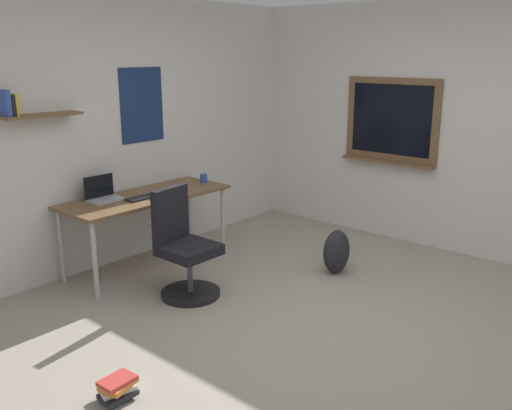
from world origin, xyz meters
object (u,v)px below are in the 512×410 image
book_stack_on_floor (118,388)px  desk (146,201)px  office_chair (184,250)px  computer_mouse (167,191)px  coffee_mug (204,178)px  backpack (336,252)px  keyboard (144,197)px  laptop (103,194)px

book_stack_on_floor → desk: bearing=46.4°
office_chair → computer_mouse: 0.88m
coffee_mug → backpack: bearing=-77.5°
keyboard → computer_mouse: (0.28, 0.00, 0.01)m
laptop → keyboard: laptop is taller
laptop → office_chair: bearing=-80.5°
backpack → book_stack_on_floor: size_ratio=1.73×
keyboard → backpack: 1.91m
office_chair → backpack: office_chair is taller
book_stack_on_floor → office_chair: bearing=32.7°
office_chair → laptop: 1.01m
coffee_mug → desk: bearing=177.6°
computer_mouse → book_stack_on_floor: (-1.73, -1.53, -0.68)m
office_chair → coffee_mug: 1.27m
backpack → book_stack_on_floor: backpack is taller
coffee_mug → backpack: size_ratio=0.22×
laptop → coffee_mug: 1.14m
office_chair → keyboard: bearing=78.6°
coffee_mug → backpack: 1.61m
office_chair → book_stack_on_floor: bearing=-147.3°
laptop → computer_mouse: size_ratio=2.98×
coffee_mug → book_stack_on_floor: coffee_mug is taller
office_chair → computer_mouse: bearing=58.7°
backpack → office_chair: bearing=150.4°
computer_mouse → backpack: (0.87, -1.43, -0.53)m
backpack → keyboard: bearing=129.0°
office_chair → book_stack_on_floor: (-1.31, -0.84, -0.34)m
desk → computer_mouse: 0.23m
desk → laptop: bearing=158.0°
laptop → computer_mouse: 0.62m
desk → backpack: 1.90m
keyboard → office_chair: bearing=-101.4°
computer_mouse → book_stack_on_floor: size_ratio=0.42×
desk → book_stack_on_floor: desk is taller
desk → office_chair: size_ratio=1.77×
computer_mouse → coffee_mug: size_ratio=1.13×
computer_mouse → coffee_mug: coffee_mug is taller
backpack → book_stack_on_floor: bearing=-177.6°
desk → office_chair: 0.84m
keyboard → computer_mouse: 0.28m
keyboard → computer_mouse: bearing=0.0°
laptop → book_stack_on_floor: laptop is taller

